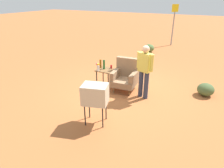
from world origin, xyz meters
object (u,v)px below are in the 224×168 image
Objects in this scene: road_sign at (174,23)px; flower_vase at (98,67)px; tv_on_stand at (95,94)px; soda_can_red at (111,67)px; side_table at (105,72)px; person_standing at (145,69)px; bottle_tall_amber at (101,64)px; armchair at (125,76)px; bottle_wine_green at (104,64)px.

flower_vase is at bearing -96.62° from road_sign.
tv_on_stand reaches higher than soda_can_red.
flower_vase reaches higher than side_table.
road_sign is 9.21× the size of flower_vase.
soda_can_red reaches higher than side_table.
person_standing is 1.62m from flower_vase.
bottle_tall_amber is at bearing 103.15° from flower_vase.
bottle_tall_amber is (-0.22, 0.06, 0.24)m from side_table.
armchair is 8.69× the size of soda_can_red.
armchair is 3.53× the size of bottle_tall_amber.
bottle_wine_green is at bearing 165.66° from side_table.
person_standing is 13.44× the size of soda_can_red.
bottle_wine_green is at bearing 170.47° from person_standing.
person_standing is at bearing -9.32° from side_table.
armchair reaches higher than flower_vase.
bottle_tall_amber is 0.30m from flower_vase.
tv_on_stand is 1.93m from person_standing.
side_table is (-0.74, -0.01, 0.02)m from armchair.
bottle_wine_green is (-0.81, 0.00, 0.27)m from armchair.
armchair is at bearing -2.88° from bottle_tall_amber.
bottle_wine_green is 0.27m from flower_vase.
tv_on_stand is at bearing -89.24° from road_sign.
bottle_tall_amber reaches higher than soda_can_red.
bottle_wine_green reaches higher than soda_can_red.
side_table is 2.30× the size of flower_vase.
bottle_wine_green is 1.21× the size of flower_vase.
flower_vase is at bearing -110.34° from bottle_wine_green.
side_table is 1.91× the size of bottle_wine_green.
side_table is 0.25× the size of road_sign.
road_sign is 7.25m from soda_can_red.
person_standing reaches higher than bottle_wine_green.
bottle_wine_green is (-1.52, 0.25, -0.17)m from person_standing.
bottle_tall_amber is 1.13× the size of flower_vase.
side_table is 7.46m from road_sign.
tv_on_stand is 9.46m from road_sign.
armchair is at bearing 0.89° from side_table.
flower_vase is at bearing 118.80° from tv_on_stand.
armchair is 0.75m from side_table.
tv_on_stand reaches higher than bottle_tall_amber.
armchair reaches higher than tv_on_stand.
flower_vase is at bearing 179.88° from person_standing.
tv_on_stand reaches higher than flower_vase.
side_table is 0.59× the size of tv_on_stand.
side_table is 1.53m from person_standing.
person_standing is at bearing 71.74° from tv_on_stand.
armchair is 1.03× the size of tv_on_stand.
tv_on_stand is at bearing -61.20° from flower_vase.
bottle_wine_green reaches higher than flower_vase.
bottle_wine_green is 0.27m from soda_can_red.
armchair reaches higher than bottle_tall_amber.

